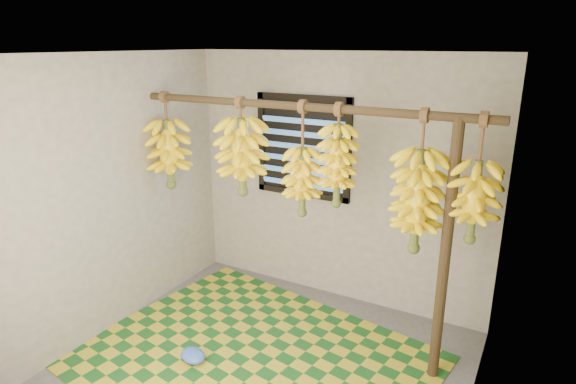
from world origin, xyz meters
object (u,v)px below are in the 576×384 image
Objects in this scene: support_post at (445,257)px; banana_bunch_f at (474,202)px; banana_bunch_b at (242,157)px; banana_bunch_c at (302,181)px; banana_bunch_d at (337,166)px; banana_bunch_e at (417,202)px; plastic_bag at (193,356)px; banana_bunch_a at (169,154)px; woven_mat at (250,359)px.

support_post is 0.47m from banana_bunch_f.
banana_bunch_c is (0.58, -0.00, -0.14)m from banana_bunch_b.
banana_bunch_e is (0.62, 0.00, -0.19)m from banana_bunch_d.
banana_bunch_e is at bearing 27.22° from plastic_bag.
support_post is at bearing 180.00° from banana_bunch_f.
banana_bunch_d and banana_bunch_f have the same top height.
banana_bunch_c is at bearing 180.00° from banana_bunch_d.
banana_bunch_a is at bearing 136.65° from plastic_bag.
plastic_bag is 0.29× the size of banana_bunch_d.
banana_bunch_b is 1.04× the size of banana_bunch_d.
banana_bunch_f reaches higher than plastic_bag.
banana_bunch_b and banana_bunch_d have the same top height.
banana_bunch_a is 0.82m from banana_bunch_b.
banana_bunch_d reaches higher than support_post.
woven_mat is 1.98m from banana_bunch_a.
banana_bunch_f is (1.30, 0.00, 0.04)m from banana_bunch_c.
woven_mat is at bearing -23.67° from banana_bunch_a.
support_post is 2.12m from plastic_bag.
banana_bunch_a reaches higher than woven_mat.
banana_bunch_f is (1.00, 0.00, -0.13)m from banana_bunch_d.
woven_mat is at bearing -53.69° from banana_bunch_b.
banana_bunch_c is (0.19, 0.53, 1.40)m from woven_mat.
woven_mat is 2.14m from banana_bunch_f.
plastic_bag is 1.66m from banana_bunch_c.
banana_bunch_d is at bearing 180.00° from banana_bunch_f.
plastic_bag is at bearing -148.24° from woven_mat.
banana_bunch_c is at bearing 180.00° from banana_bunch_f.
banana_bunch_b is at bearing 180.00° from banana_bunch_e.
banana_bunch_b is at bearing 180.00° from banana_bunch_f.
support_post is 2.25× the size of banana_bunch_a.
plastic_bag is at bearing -155.93° from support_post.
banana_bunch_d is (0.30, 0.00, 0.17)m from banana_bunch_c.
banana_bunch_f is at bearing -0.00° from banana_bunch_e.
banana_bunch_d reaches higher than plastic_bag.
woven_mat is at bearing 31.76° from plastic_bag.
banana_bunch_b is (-0.39, 0.53, 1.54)m from woven_mat.
support_post is 0.45m from banana_bunch_e.
support_post is 2.40× the size of banana_bunch_b.
banana_bunch_c is (1.40, -0.00, -0.07)m from banana_bunch_a.
woven_mat is at bearing -132.53° from banana_bunch_d.
banana_bunch_c and banana_bunch_f have the same top height.
banana_bunch_e reaches higher than support_post.
banana_bunch_c is at bearing -0.00° from banana_bunch_b.
banana_bunch_a and banana_bunch_f have the same top height.
banana_bunch_b is 1.51m from banana_bunch_e.
banana_bunch_a is 2.70m from banana_bunch_f.
banana_bunch_e is (1.50, 0.77, 1.33)m from plastic_bag.
banana_bunch_d reaches higher than woven_mat.
support_post is at bearing 0.00° from banana_bunch_d.
banana_bunch_b is (-1.73, 0.00, 0.54)m from support_post.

